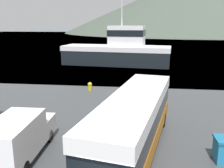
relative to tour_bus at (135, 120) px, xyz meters
The scene contains 6 objects.
water_surface 133.72m from the tour_bus, 90.22° to the left, with size 240.00×240.00×0.00m, color #475B6B.
hill_backdrop 196.95m from the tour_bus, 79.92° to the left, with size 190.78×190.78×41.69m, color #3D473D.
tour_bus is the anchor object (origin of this frame).
delivery_van 5.99m from the tour_bus, 164.52° to the right, with size 2.10×5.48×2.27m.
fishing_boat 29.02m from the tour_bus, 97.63° to the left, with size 18.15×7.11×13.05m.
mooring_bollard 13.12m from the tour_bus, 112.79° to the left, with size 0.45×0.45×0.84m.
Camera 1 is at (0.86, -6.20, 6.72)m, focal length 40.00 mm.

